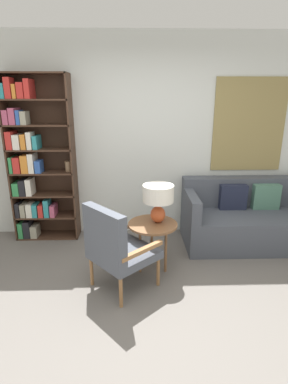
{
  "coord_description": "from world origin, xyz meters",
  "views": [
    {
      "loc": [
        -0.03,
        -2.08,
        1.9
      ],
      "look_at": [
        0.06,
        1.05,
        0.9
      ],
      "focal_mm": 28.0,
      "sensor_mm": 36.0,
      "label": 1
    }
  ],
  "objects_px": {
    "couch": "(250,219)",
    "side_table": "(153,228)",
    "bookshelf": "(34,162)",
    "table_lamp": "(158,197)",
    "armchair": "(115,245)"
  },
  "relations": [
    {
      "from": "couch",
      "to": "armchair",
      "type": "bearing_deg",
      "value": -149.4
    },
    {
      "from": "side_table",
      "to": "armchair",
      "type": "bearing_deg",
      "value": -134.44
    },
    {
      "from": "table_lamp",
      "to": "side_table",
      "type": "bearing_deg",
      "value": -149.49
    },
    {
      "from": "armchair",
      "to": "bookshelf",
      "type": "bearing_deg",
      "value": 131.61
    },
    {
      "from": "armchair",
      "to": "couch",
      "type": "xyz_separation_m",
      "value": [
        1.74,
        1.03,
        -0.18
      ]
    },
    {
      "from": "couch",
      "to": "side_table",
      "type": "relative_size",
      "value": 3.16
    },
    {
      "from": "side_table",
      "to": "table_lamp",
      "type": "height_order",
      "value": "table_lamp"
    },
    {
      "from": "side_table",
      "to": "bookshelf",
      "type": "bearing_deg",
      "value": 150.18
    },
    {
      "from": "armchair",
      "to": "table_lamp",
      "type": "bearing_deg",
      "value": 43.95
    },
    {
      "from": "couch",
      "to": "side_table",
      "type": "xyz_separation_m",
      "value": [
        -1.35,
        -0.63,
        0.18
      ]
    },
    {
      "from": "couch",
      "to": "table_lamp",
      "type": "relative_size",
      "value": 4.1
    },
    {
      "from": "bookshelf",
      "to": "couch",
      "type": "xyz_separation_m",
      "value": [
        2.88,
        -0.25,
        -0.74
      ]
    },
    {
      "from": "armchair",
      "to": "side_table",
      "type": "distance_m",
      "value": 0.56
    },
    {
      "from": "armchair",
      "to": "couch",
      "type": "bearing_deg",
      "value": 30.6
    },
    {
      "from": "table_lamp",
      "to": "couch",
      "type": "bearing_deg",
      "value": 24.73
    }
  ]
}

